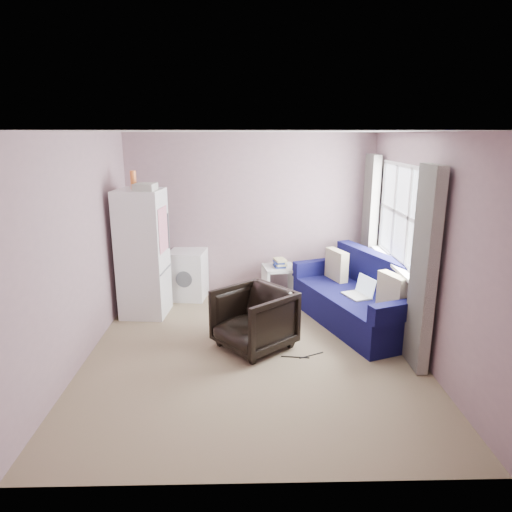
% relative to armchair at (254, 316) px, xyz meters
% --- Properties ---
extents(room, '(3.84, 4.24, 2.54)m').
position_rel_armchair_xyz_m(room, '(0.01, -0.10, 0.85)').
color(room, '#8B775A').
rests_on(room, ground).
extents(armchair, '(1.05, 1.06, 0.80)m').
position_rel_armchair_xyz_m(armchair, '(0.00, 0.00, 0.00)').
color(armchair, black).
rests_on(armchair, ground).
extents(fridge, '(0.67, 0.65, 2.00)m').
position_rel_armchair_xyz_m(fridge, '(-1.51, 1.10, 0.50)').
color(fridge, white).
rests_on(fridge, ground).
extents(washing_machine, '(0.59, 0.59, 0.75)m').
position_rel_armchair_xyz_m(washing_machine, '(-0.98, 1.74, -0.01)').
color(washing_machine, white).
rests_on(washing_machine, ground).
extents(side_table, '(0.53, 0.53, 0.64)m').
position_rel_armchair_xyz_m(side_table, '(0.42, 1.65, -0.10)').
color(side_table, silver).
rests_on(side_table, ground).
extents(sofa, '(1.57, 2.23, 0.91)m').
position_rel_armchair_xyz_m(sofa, '(1.44, 0.69, -0.07)').
color(sofa, '#0F0E44').
rests_on(sofa, ground).
extents(window_dressing, '(0.17, 2.62, 2.18)m').
position_rel_armchair_xyz_m(window_dressing, '(1.77, 0.59, 0.71)').
color(window_dressing, white).
rests_on(window_dressing, ground).
extents(floor_cables, '(0.50, 0.16, 0.01)m').
position_rel_armchair_xyz_m(floor_cables, '(0.56, -0.26, -0.39)').
color(floor_cables, black).
rests_on(floor_cables, ground).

